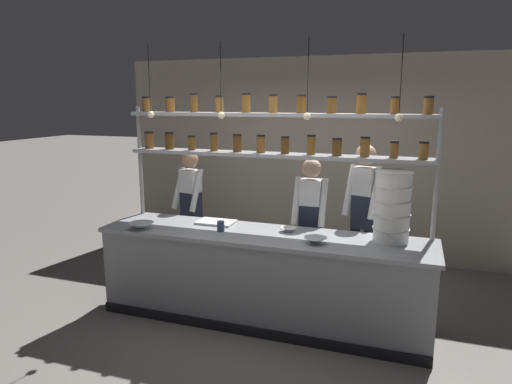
{
  "coord_description": "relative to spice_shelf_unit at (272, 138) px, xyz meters",
  "views": [
    {
      "loc": [
        1.37,
        -4.13,
        2.22
      ],
      "look_at": [
        -0.14,
        0.2,
        1.29
      ],
      "focal_mm": 32.0,
      "sensor_mm": 36.0,
      "label": 1
    }
  ],
  "objects": [
    {
      "name": "pendant_light_row",
      "position": [
        0.02,
        -0.33,
        0.27
      ],
      "size": [
        2.51,
        0.07,
        0.73
      ],
      "color": "black"
    },
    {
      "name": "prep_bowl_center_front",
      "position": [
        0.24,
        -0.19,
        -0.9
      ],
      "size": [
        0.16,
        0.16,
        0.04
      ],
      "color": "white",
      "rests_on": "prep_counter"
    },
    {
      "name": "chef_center",
      "position": [
        0.37,
        0.24,
        -0.92
      ],
      "size": [
        0.36,
        0.29,
        1.62
      ],
      "rotation": [
        0.0,
        0.0,
        0.02
      ],
      "color": "black",
      "rests_on": "ground_plane"
    },
    {
      "name": "serving_cup_front",
      "position": [
        -0.41,
        -0.39,
        -0.87
      ],
      "size": [
        0.08,
        0.08,
        0.1
      ],
      "color": "#334C70",
      "rests_on": "prep_counter"
    },
    {
      "name": "chef_right",
      "position": [
        0.9,
        0.47,
        -0.81
      ],
      "size": [
        0.41,
        0.35,
        1.76
      ],
      "rotation": [
        0.0,
        0.0,
        -0.28
      ],
      "color": "black",
      "rests_on": "ground_plane"
    },
    {
      "name": "prep_bowl_center_back",
      "position": [
        -1.21,
        -0.59,
        -0.89
      ],
      "size": [
        0.25,
        0.25,
        0.07
      ],
      "color": "#B2B7BC",
      "rests_on": "prep_counter"
    },
    {
      "name": "chef_left",
      "position": [
        -1.17,
        0.44,
        -0.92
      ],
      "size": [
        0.41,
        0.34,
        1.62
      ],
      "rotation": [
        0.0,
        0.0,
        -0.26
      ],
      "color": "black",
      "rests_on": "ground_plane"
    },
    {
      "name": "container_stack",
      "position": [
        1.23,
        -0.19,
        -0.59
      ],
      "size": [
        0.34,
        0.34,
        0.67
      ],
      "color": "white",
      "rests_on": "prep_counter"
    },
    {
      "name": "prep_counter",
      "position": [
        0.01,
        -0.33,
        -1.38
      ],
      "size": [
        3.33,
        0.76,
        0.92
      ],
      "color": "gray",
      "rests_on": "ground_plane"
    },
    {
      "name": "spice_shelf_unit",
      "position": [
        0.0,
        0.0,
        0.0
      ],
      "size": [
        3.22,
        0.28,
        2.29
      ],
      "color": "#999BA0",
      "rests_on": "ground_plane"
    },
    {
      "name": "ground_plane",
      "position": [
        0.01,
        -0.33,
        -1.84
      ],
      "size": [
        40.0,
        40.0,
        0.0
      ],
      "primitive_type": "plane",
      "color": "slate"
    },
    {
      "name": "cutting_board",
      "position": [
        -0.58,
        -0.13,
        -0.91
      ],
      "size": [
        0.4,
        0.26,
        0.02
      ],
      "color": "silver",
      "rests_on": "prep_counter"
    },
    {
      "name": "back_wall",
      "position": [
        0.01,
        1.97,
        -0.43
      ],
      "size": [
        5.73,
        0.12,
        2.82
      ],
      "primitive_type": "cube",
      "color": "#9E9384",
      "rests_on": "ground_plane"
    },
    {
      "name": "prep_bowl_near_left",
      "position": [
        0.58,
        -0.48,
        -0.89
      ],
      "size": [
        0.22,
        0.22,
        0.06
      ],
      "color": "#B2B7BC",
      "rests_on": "prep_counter"
    }
  ]
}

